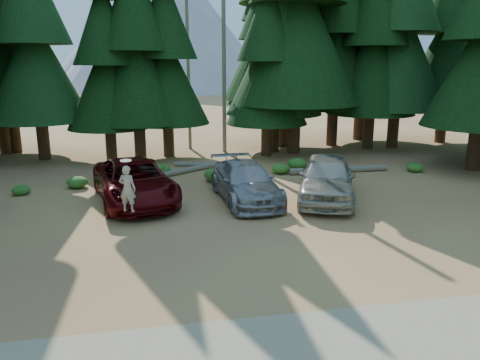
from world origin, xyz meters
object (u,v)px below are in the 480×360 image
at_px(log_left, 186,170).
at_px(frisbee_player, 127,188).
at_px(silver_minivan_right, 327,178).
at_px(red_pickup, 134,181).
at_px(log_right, 339,170).
at_px(log_mid, 203,165).
at_px(silver_minivan_center, 245,182).

bearing_deg(log_left, frisbee_player, -142.82).
height_order(silver_minivan_right, log_left, silver_minivan_right).
bearing_deg(red_pickup, silver_minivan_right, -20.36).
distance_m(silver_minivan_right, log_right, 4.99).
bearing_deg(frisbee_player, log_right, -126.00).
distance_m(log_left, log_right, 7.70).
distance_m(silver_minivan_right, log_left, 7.81).
xyz_separation_m(frisbee_player, log_left, (2.48, 7.52, -1.21)).
xyz_separation_m(silver_minivan_right, frisbee_player, (-7.72, -1.79, 0.44)).
distance_m(red_pickup, log_left, 5.16).
height_order(frisbee_player, log_left, frisbee_player).
distance_m(silver_minivan_right, log_mid, 8.19).
xyz_separation_m(red_pickup, log_mid, (3.36, 5.77, -0.70)).
xyz_separation_m(silver_minivan_center, log_mid, (-1.01, 6.42, -0.62)).
bearing_deg(log_mid, log_right, -4.85).
height_order(red_pickup, log_right, red_pickup).
relative_size(red_pickup, log_right, 1.15).
relative_size(red_pickup, silver_minivan_center, 1.15).
height_order(log_left, log_right, log_right).
bearing_deg(log_mid, silver_minivan_center, -64.28).
distance_m(silver_minivan_center, log_right, 6.77).
distance_m(log_left, log_mid, 1.59).
xyz_separation_m(silver_minivan_center, silver_minivan_right, (3.23, -0.54, 0.15)).
bearing_deg(silver_minivan_center, log_left, 106.91).
bearing_deg(silver_minivan_center, frisbee_player, -156.84).
distance_m(silver_minivan_center, silver_minivan_right, 3.28).
height_order(frisbee_player, log_right, frisbee_player).
bearing_deg(log_mid, red_pickup, -103.44).
relative_size(silver_minivan_right, frisbee_player, 3.02).
bearing_deg(red_pickup, frisbee_player, -103.66).
distance_m(red_pickup, log_mid, 6.71).
relative_size(log_left, log_right, 0.75).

